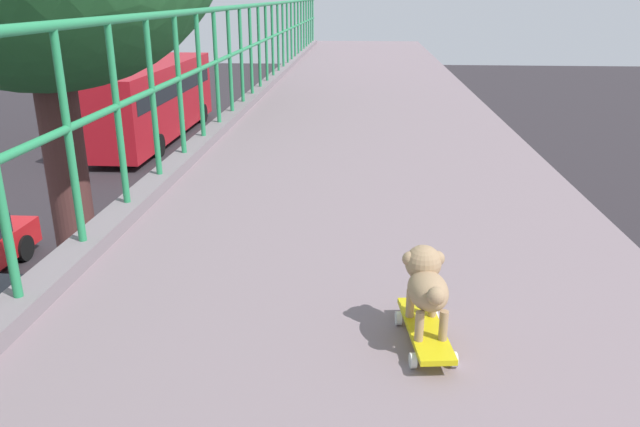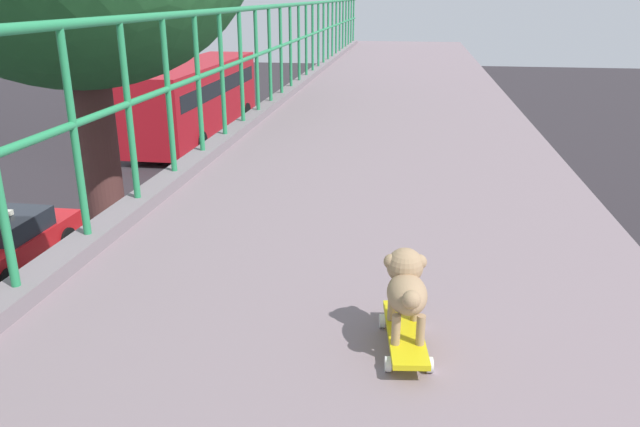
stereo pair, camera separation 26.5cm
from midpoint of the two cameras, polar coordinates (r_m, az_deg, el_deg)
name	(u,v)px [view 2 (the right image)]	position (r m, az deg, el deg)	size (l,w,h in m)	color
car_green_fifth	(52,326)	(12.48, -23.16, -9.67)	(1.87, 4.49, 1.49)	#216533
car_red_taxi_sixth	(8,244)	(16.87, -26.69, -2.58)	(1.78, 4.26, 1.53)	red
city_bus	(198,96)	(29.94, -11.08, 10.72)	(2.65, 11.81, 3.48)	red
toy_skateboard	(405,334)	(2.66, 10.80, -11.03)	(0.24, 0.54, 0.09)	gold
small_dog	(406,284)	(2.58, 10.99, -6.54)	(0.20, 0.39, 0.33)	tan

